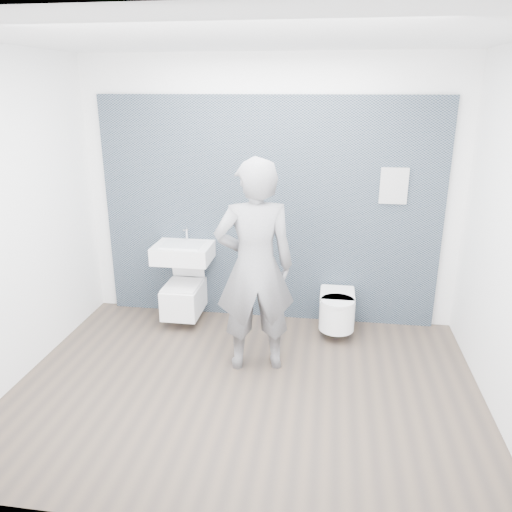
# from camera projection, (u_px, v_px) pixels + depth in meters

# --- Properties ---
(ground) EXTENTS (4.00, 4.00, 0.00)m
(ground) POSITION_uv_depth(u_px,v_px,m) (246.00, 387.00, 4.32)
(ground) COLOR #4E4034
(ground) RESTS_ON ground
(room_shell) EXTENTS (4.00, 4.00, 4.00)m
(room_shell) POSITION_uv_depth(u_px,v_px,m) (244.00, 189.00, 3.76)
(room_shell) COLOR white
(room_shell) RESTS_ON ground
(tile_wall) EXTENTS (3.60, 0.06, 2.40)m
(tile_wall) POSITION_uv_depth(u_px,v_px,m) (267.00, 315.00, 5.70)
(tile_wall) COLOR black
(tile_wall) RESTS_ON ground
(washbasin) EXTENTS (0.61, 0.45, 0.45)m
(washbasin) POSITION_uv_depth(u_px,v_px,m) (183.00, 252.00, 5.33)
(washbasin) COLOR white
(washbasin) RESTS_ON ground
(toilet_square) EXTENTS (0.38, 0.55, 0.74)m
(toilet_square) POSITION_uv_depth(u_px,v_px,m) (184.00, 296.00, 5.45)
(toilet_square) COLOR white
(toilet_square) RESTS_ON ground
(toilet_rounded) EXTENTS (0.36, 0.61, 0.33)m
(toilet_rounded) POSITION_uv_depth(u_px,v_px,m) (337.00, 310.00, 5.19)
(toilet_rounded) COLOR white
(toilet_rounded) RESTS_ON ground
(info_placard) EXTENTS (0.27, 0.03, 0.36)m
(info_placard) POSITION_uv_depth(u_px,v_px,m) (382.00, 324.00, 5.48)
(info_placard) COLOR white
(info_placard) RESTS_ON ground
(visitor) EXTENTS (0.80, 0.62, 1.94)m
(visitor) POSITION_uv_depth(u_px,v_px,m) (255.00, 267.00, 4.37)
(visitor) COLOR gray
(visitor) RESTS_ON ground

